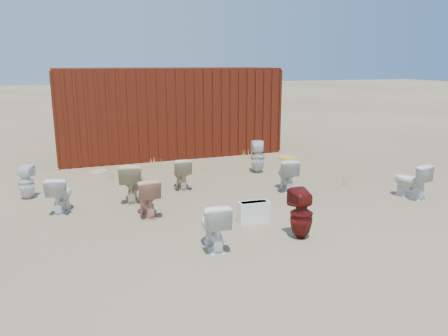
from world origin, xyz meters
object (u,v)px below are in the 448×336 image
object	(u,v)px
toilet_front_pink	(147,196)
toilet_back_yellowlid	(287,174)
shipping_container	(167,111)
toilet_front_a	(60,194)
toilet_back_e	(258,157)
toilet_front_maroon	(301,214)
toilet_back_beige_left	(181,173)
loose_tank	(254,212)
toilet_back_beige_right	(133,182)
toilet_front_c	(214,225)
toilet_front_e	(411,181)
toilet_back_a	(26,182)

from	to	relation	value
toilet_front_pink	toilet_back_yellowlid	xyz separation A→B (m)	(2.95, 0.50, -0.00)
shipping_container	toilet_front_a	xyz separation A→B (m)	(-3.00, -4.51, -0.88)
toilet_front_a	toilet_back_e	size ratio (longest dim) A/B	0.86
toilet_front_maroon	toilet_back_beige_left	xyz separation A→B (m)	(-0.94, 3.17, -0.05)
toilet_front_maroon	toilet_back_yellowlid	size ratio (longest dim) A/B	1.12
toilet_front_pink	loose_tank	bearing A→B (deg)	147.18
toilet_back_e	toilet_back_beige_left	bearing A→B (deg)	38.73
toilet_back_beige_left	toilet_back_beige_right	xyz separation A→B (m)	(-1.07, -0.49, 0.05)
toilet_front_a	toilet_back_e	world-z (taller)	toilet_back_e
shipping_container	toilet_front_pink	size ratio (longest dim) A/B	8.95
shipping_container	toilet_front_c	size ratio (longest dim) A/B	8.83
toilet_front_e	loose_tank	bearing A→B (deg)	-9.99
shipping_container	toilet_front_c	xyz separation A→B (m)	(-1.03, -6.89, -0.86)
toilet_front_pink	toilet_back_e	world-z (taller)	toilet_back_e
shipping_container	toilet_back_a	distance (m)	5.06
toilet_front_e	toilet_back_yellowlid	xyz separation A→B (m)	(-1.96, 1.30, -0.01)
toilet_front_pink	shipping_container	bearing A→B (deg)	-108.57
shipping_container	toilet_back_yellowlid	bearing A→B (deg)	-74.39
toilet_front_maroon	toilet_back_a	xyz separation A→B (m)	(-3.88, 3.54, -0.04)
toilet_front_c	toilet_front_maroon	bearing A→B (deg)	-178.09
toilet_front_e	toilet_back_yellowlid	size ratio (longest dim) A/B	1.04
toilet_back_yellowlid	toilet_back_beige_right	bearing A→B (deg)	7.72
toilet_back_beige_right	toilet_back_a	bearing A→B (deg)	-7.76
toilet_back_beige_left	loose_tank	xyz separation A→B (m)	(0.56, -2.34, -0.15)
toilet_front_a	toilet_front_c	bearing A→B (deg)	145.06
toilet_back_beige_left	toilet_back_e	xyz separation A→B (m)	(2.05, 0.68, 0.05)
toilet_front_e	shipping_container	bearing A→B (deg)	-73.95
shipping_container	toilet_back_a	size ratio (longest dim) A/B	9.14
toilet_front_a	toilet_back_yellowlid	distance (m)	4.32
toilet_back_beige_right	loose_tank	xyz separation A→B (m)	(1.64, -1.85, -0.20)
toilet_front_pink	toilet_back_beige_left	xyz separation A→B (m)	(0.98, 1.38, -0.01)
toilet_back_a	loose_tank	bearing A→B (deg)	160.74
toilet_front_maroon	toilet_back_e	size ratio (longest dim) A/B	1.00
toilet_back_a	toilet_back_beige_left	distance (m)	2.96
toilet_front_pink	toilet_front_e	bearing A→B (deg)	169.48
toilet_front_e	toilet_front_pink	bearing A→B (deg)	-21.82
toilet_front_a	toilet_back_beige_left	size ratio (longest dim) A/B	0.99
toilet_front_pink	toilet_back_e	xyz separation A→B (m)	(3.03, 2.06, 0.04)
toilet_back_a	toilet_back_e	world-z (taller)	toilet_back_e
toilet_front_pink	toilet_back_a	bearing A→B (deg)	-43.08
loose_tank	toilet_front_e	bearing A→B (deg)	6.62
toilet_front_a	loose_tank	world-z (taller)	toilet_front_a
toilet_back_e	loose_tank	bearing A→B (deg)	84.23
shipping_container	toilet_back_beige_left	bearing A→B (deg)	-99.60
toilet_back_a	toilet_back_e	size ratio (longest dim) A/B	0.88
toilet_front_c	toilet_back_beige_left	distance (m)	3.08
toilet_front_maroon	loose_tank	size ratio (longest dim) A/B	1.48
toilet_front_c	toilet_back_beige_left	xyz separation A→B (m)	(0.38, 3.06, -0.01)
toilet_back_a	toilet_front_a	bearing A→B (deg)	137.95
toilet_front_e	toilet_back_yellowlid	world-z (taller)	toilet_front_e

